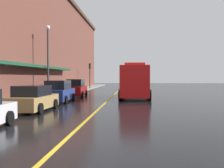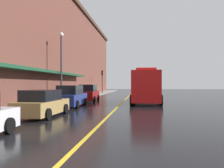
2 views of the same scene
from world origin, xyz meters
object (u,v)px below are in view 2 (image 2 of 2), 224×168
Objects in this scene: parked_car_2 at (71,97)px; fire_truck at (146,87)px; parking_meter_1 at (53,94)px; parked_car_3 at (89,93)px; parking_meter_0 at (54,94)px; street_lamp_left at (61,59)px; parked_car_1 at (42,104)px; traffic_light_near at (102,77)px.

fire_truck is (6.48, 4.52, 0.76)m from parked_car_2.
parking_meter_1 is (-7.81, -5.22, -0.55)m from fire_truck.
fire_truck is 9.41m from parking_meter_1.
parked_car_3 is 3.22× the size of parking_meter_0.
street_lamp_left is (-0.60, 3.72, 3.34)m from parking_meter_1.
parked_car_3 is at bearing -103.86° from fire_truck.
parked_car_3 is at bearing 1.55° from parked_car_1.
parked_car_1 is at bearing -87.27° from traffic_light_near.
parked_car_2 is at bearing 177.76° from parked_car_3.
parked_car_3 is at bearing 78.29° from parking_meter_1.
parking_meter_1 is 5.03m from street_lamp_left.
parking_meter_1 is (-1.43, -6.91, 0.19)m from parked_car_3.
parked_car_3 is 3.22× the size of parking_meter_1.
fire_truck is at bearing -29.73° from parked_car_1.
parked_car_2 is 3.57× the size of parking_meter_1.
traffic_light_near is (0.06, 24.14, 2.10)m from parking_meter_1.
parking_meter_0 is 1.00× the size of parking_meter_1.
parked_car_2 is at bearing -54.11° from fire_truck.
parked_car_3 is 17.43m from traffic_light_near.
traffic_light_near is at bearing 89.85° from parking_meter_0.
street_lamp_left reaches higher than parking_meter_0.
fire_truck is (6.38, -1.70, 0.75)m from parked_car_3.
parked_car_1 is at bearing -74.55° from parking_meter_1.
parked_car_2 is 6.21m from parked_car_3.
street_lamp_left is at bearing 14.30° from parked_car_1.
parked_car_3 reaches higher than parking_meter_1.
fire_truck is 20.51m from traffic_light_near.
parked_car_2 is at bearing 27.76° from parking_meter_1.
street_lamp_left is (-2.03, -3.19, 3.53)m from parked_car_3.
traffic_light_near is at bearing 1.65° from parked_car_2.
fire_truck is (6.35, 10.51, 0.86)m from parked_car_1.
fire_truck is 6.26× the size of parking_meter_0.
parking_meter_1 is (0.00, -0.18, 0.00)m from parking_meter_0.
parked_car_1 is 1.02× the size of parked_car_3.
parking_meter_0 is 0.18m from parking_meter_1.
traffic_light_near is (-1.37, 17.23, 2.29)m from parked_car_3.
fire_truck is 8.99m from street_lamp_left.
parked_car_2 is 0.68× the size of street_lamp_left.
traffic_light_near is at bearing 89.85° from parking_meter_1.
parking_meter_0 is 24.05m from traffic_light_near.
parking_meter_0 is at bearing 109.82° from parked_car_2.
parked_car_2 is 5.04m from street_lamp_left.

